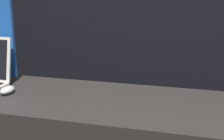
# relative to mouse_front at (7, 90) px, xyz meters

# --- Properties ---
(mouse_front) EXTENTS (0.06, 0.10, 0.04)m
(mouse_front) POSITION_rel_mouse_front_xyz_m (0.00, 0.00, 0.00)
(mouse_front) COLOR #B2B2B7
(mouse_front) RESTS_ON display_counter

